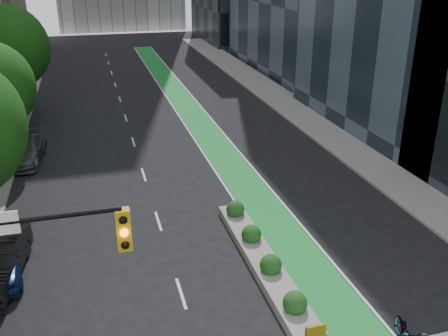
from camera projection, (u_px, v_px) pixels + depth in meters
sidewalk_right at (312, 121)px, 39.81m from camera, size 3.60×90.00×0.15m
bike_lane_paint at (192, 113)px, 42.12m from camera, size 2.20×70.00×0.01m
tree_far at (6, 48)px, 38.27m from camera, size 6.60×6.60×9.00m
median_planter at (262, 257)px, 21.15m from camera, size 1.20×10.26×1.10m
bicycle at (407, 335)px, 16.55m from camera, size 1.21×2.15×1.07m
parked_car_left_far at (25, 150)px, 31.79m from camera, size 2.53×5.37×1.51m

